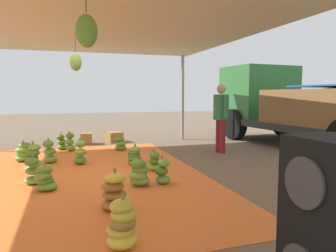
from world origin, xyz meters
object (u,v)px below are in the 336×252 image
(banana_bunch_7, at_px, (163,172))
(banana_bunch_9, at_px, (114,192))
(cargo_truck_main, at_px, (301,105))
(banana_bunch_5, at_px, (33,159))
(banana_bunch_13, at_px, (80,153))
(worker_0, at_px, (221,113))
(banana_bunch_2, at_px, (154,162))
(banana_bunch_6, at_px, (61,143))
(banana_bunch_4, at_px, (50,152))
(crate_0, at_px, (86,139))
(banana_bunch_10, at_px, (23,152))
(banana_bunch_3, at_px, (33,172))
(banana_bunch_1, at_px, (139,173))
(banana_bunch_14, at_px, (45,179))
(banana_bunch_11, at_px, (70,143))
(crate_1, at_px, (114,137))
(speaker_stack, at_px, (330,224))
(banana_bunch_8, at_px, (134,156))
(banana_bunch_0, at_px, (122,225))
(banana_bunch_12, at_px, (121,144))

(banana_bunch_7, bearing_deg, banana_bunch_9, -46.07)
(banana_bunch_9, relative_size, cargo_truck_main, 0.08)
(banana_bunch_5, xyz_separation_m, banana_bunch_7, (1.47, 2.10, -0.05))
(banana_bunch_5, xyz_separation_m, banana_bunch_13, (-0.45, 0.87, -0.01))
(banana_bunch_13, xyz_separation_m, worker_0, (-0.37, 3.45, 0.76))
(banana_bunch_2, distance_m, banana_bunch_9, 2.06)
(banana_bunch_5, relative_size, worker_0, 0.34)
(banana_bunch_6, xyz_separation_m, banana_bunch_9, (4.80, 0.72, 0.03))
(banana_bunch_4, xyz_separation_m, banana_bunch_7, (2.24, 1.85, -0.03))
(cargo_truck_main, distance_m, crate_0, 6.33)
(banana_bunch_4, bearing_deg, banana_bunch_13, 62.48)
(banana_bunch_10, height_order, banana_bunch_13, banana_bunch_13)
(banana_bunch_3, relative_size, worker_0, 0.28)
(banana_bunch_1, relative_size, banana_bunch_2, 1.11)
(banana_bunch_14, bearing_deg, crate_0, 169.16)
(banana_bunch_5, bearing_deg, banana_bunch_11, 162.59)
(banana_bunch_10, height_order, banana_bunch_11, banana_bunch_11)
(crate_0, bearing_deg, crate_1, 101.99)
(cargo_truck_main, bearing_deg, crate_0, -109.99)
(cargo_truck_main, bearing_deg, crate_1, -114.72)
(banana_bunch_7, xyz_separation_m, cargo_truck_main, (-2.58, 4.92, 0.97))
(banana_bunch_3, bearing_deg, cargo_truck_main, 105.59)
(worker_0, distance_m, crate_1, 3.60)
(banana_bunch_4, relative_size, speaker_stack, 0.45)
(banana_bunch_4, relative_size, banana_bunch_8, 1.25)
(cargo_truck_main, bearing_deg, banana_bunch_4, -87.07)
(banana_bunch_8, distance_m, speaker_stack, 4.81)
(banana_bunch_0, distance_m, banana_bunch_1, 2.04)
(banana_bunch_1, xyz_separation_m, banana_bunch_3, (-0.62, -1.63, -0.01))
(banana_bunch_2, distance_m, banana_bunch_4, 2.36)
(banana_bunch_13, xyz_separation_m, crate_1, (-2.98, 1.12, -0.09))
(banana_bunch_2, bearing_deg, banana_bunch_1, -29.43)
(banana_bunch_7, xyz_separation_m, banana_bunch_12, (-3.35, -0.15, -0.03))
(crate_0, bearing_deg, worker_0, 52.48)
(banana_bunch_10, distance_m, crate_1, 3.24)
(banana_bunch_1, xyz_separation_m, banana_bunch_6, (-3.90, -1.24, -0.01))
(banana_bunch_9, xyz_separation_m, banana_bunch_12, (-4.24, 0.77, -0.05))
(banana_bunch_4, xyz_separation_m, banana_bunch_5, (0.77, -0.25, 0.02))
(banana_bunch_2, xyz_separation_m, banana_bunch_14, (0.69, -1.92, 0.00))
(banana_bunch_6, height_order, banana_bunch_8, banana_bunch_6)
(banana_bunch_0, height_order, banana_bunch_7, banana_bunch_0)
(banana_bunch_0, bearing_deg, banana_bunch_3, -158.11)
(banana_bunch_7, bearing_deg, banana_bunch_10, -137.34)
(speaker_stack, bearing_deg, banana_bunch_11, -166.54)
(banana_bunch_7, bearing_deg, speaker_stack, 3.92)
(cargo_truck_main, bearing_deg, banana_bunch_5, -80.96)
(banana_bunch_11, xyz_separation_m, banana_bunch_13, (1.72, 0.19, 0.02))
(speaker_stack, bearing_deg, banana_bunch_7, -176.08)
(banana_bunch_5, bearing_deg, banana_bunch_1, 49.69)
(banana_bunch_2, height_order, speaker_stack, speaker_stack)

